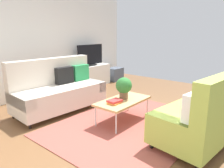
# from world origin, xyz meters

# --- Properties ---
(ground_plane) EXTENTS (7.68, 7.68, 0.00)m
(ground_plane) POSITION_xyz_m (0.00, 0.00, 0.00)
(ground_plane) COLOR brown
(wall_far) EXTENTS (6.40, 0.12, 2.90)m
(wall_far) POSITION_xyz_m (0.00, 2.80, 1.45)
(wall_far) COLOR white
(wall_far) RESTS_ON ground_plane
(area_rug) EXTENTS (2.90, 2.20, 0.01)m
(area_rug) POSITION_xyz_m (-0.05, -0.14, 0.01)
(area_rug) COLOR #9E4C42
(area_rug) RESTS_ON ground_plane
(couch_beige) EXTENTS (1.95, 0.95, 1.10)m
(couch_beige) POSITION_xyz_m (-0.38, 1.48, 0.45)
(couch_beige) COLOR beige
(couch_beige) RESTS_ON ground_plane
(couch_green) EXTENTS (1.99, 1.08, 1.10)m
(couch_green) POSITION_xyz_m (0.27, -1.36, 0.45)
(couch_green) COLOR #A3BC4C
(couch_green) RESTS_ON ground_plane
(coffee_table) EXTENTS (1.10, 0.56, 0.42)m
(coffee_table) POSITION_xyz_m (-0.00, 0.06, 0.39)
(coffee_table) COLOR tan
(coffee_table) RESTS_ON ground_plane
(tv_console) EXTENTS (1.40, 0.44, 0.64)m
(tv_console) POSITION_xyz_m (1.52, 2.46, 0.32)
(tv_console) COLOR silver
(tv_console) RESTS_ON ground_plane
(tv) EXTENTS (1.00, 0.20, 0.64)m
(tv) POSITION_xyz_m (1.52, 2.44, 0.95)
(tv) COLOR black
(tv) RESTS_ON tv_console
(storage_trunk) EXTENTS (0.52, 0.40, 0.44)m
(storage_trunk) POSITION_xyz_m (2.62, 2.36, 0.22)
(storage_trunk) COLOR #4C5666
(storage_trunk) RESTS_ON ground_plane
(potted_plant) EXTENTS (0.30, 0.30, 0.41)m
(potted_plant) POSITION_xyz_m (0.07, 0.10, 0.65)
(potted_plant) COLOR brown
(potted_plant) RESTS_ON coffee_table
(table_book_0) EXTENTS (0.26, 0.21, 0.03)m
(table_book_0) POSITION_xyz_m (-0.25, 0.06, 0.43)
(table_book_0) COLOR orange
(table_book_0) RESTS_ON coffee_table
(table_book_1) EXTENTS (0.26, 0.21, 0.04)m
(table_book_1) POSITION_xyz_m (-0.25, 0.06, 0.46)
(table_book_1) COLOR red
(table_book_1) RESTS_ON table_book_0
(vase_0) EXTENTS (0.09, 0.09, 0.17)m
(vase_0) POSITION_xyz_m (0.94, 2.51, 0.73)
(vase_0) COLOR silver
(vase_0) RESTS_ON tv_console
(bottle_0) EXTENTS (0.05, 0.05, 0.20)m
(bottle_0) POSITION_xyz_m (1.10, 2.42, 0.74)
(bottle_0) COLOR #262626
(bottle_0) RESTS_ON tv_console
(bottle_1) EXTENTS (0.05, 0.05, 0.21)m
(bottle_1) POSITION_xyz_m (1.20, 2.42, 0.74)
(bottle_1) COLOR #3F8C4C
(bottle_1) RESTS_ON tv_console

